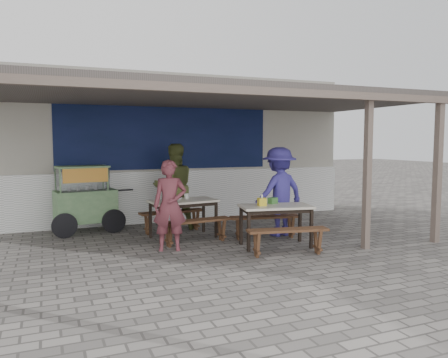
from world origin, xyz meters
name	(u,v)px	position (x,y,z in m)	size (l,w,h in m)	color
ground	(224,249)	(0.00, 0.00, 0.00)	(60.00, 60.00, 0.00)	slate
back_wall	(169,148)	(0.00, 3.58, 1.72)	(9.00, 1.28, 3.50)	#B1AC9F
warung_roof	(207,98)	(0.02, 0.90, 2.71)	(9.00, 4.21, 2.81)	#4E4643
table_left	(183,204)	(-0.38, 1.18, 0.67)	(1.35, 0.82, 0.75)	beige
bench_left_street	(196,226)	(-0.31, 0.59, 0.33)	(1.40, 0.43, 0.45)	brown
bench_left_wall	(172,216)	(-0.44, 1.76, 0.33)	(1.40, 0.43, 0.45)	brown
table_right	(276,210)	(0.95, -0.15, 0.67)	(1.37, 0.89, 0.75)	beige
bench_right_street	(288,236)	(0.83, -0.78, 0.33)	(1.40, 0.53, 0.45)	brown
bench_right_wall	(265,222)	(1.07, 0.48, 0.33)	(1.40, 0.53, 0.45)	brown
vendor_cart	(85,197)	(-2.13, 2.39, 0.76)	(1.70, 0.85, 1.39)	#759966
patron_street_side	(170,205)	(-0.89, 0.31, 0.79)	(0.58, 0.38, 1.58)	brown
patron_wall_side	(174,187)	(-0.32, 2.03, 0.92)	(0.90, 0.70, 1.85)	#50592A
patron_right_table	(279,192)	(1.46, 0.63, 0.89)	(1.15, 0.66, 1.78)	#3B3291
tissue_box	(262,202)	(0.70, -0.09, 0.82)	(0.14, 0.14, 0.14)	gold
donation_box	(273,201)	(1.00, 0.06, 0.81)	(0.17, 0.11, 0.11)	#396F31
condiment_jar	(186,196)	(-0.24, 1.39, 0.80)	(0.09, 0.09, 0.10)	silver
condiment_bowl	(178,199)	(-0.46, 1.23, 0.77)	(0.17, 0.17, 0.04)	silver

